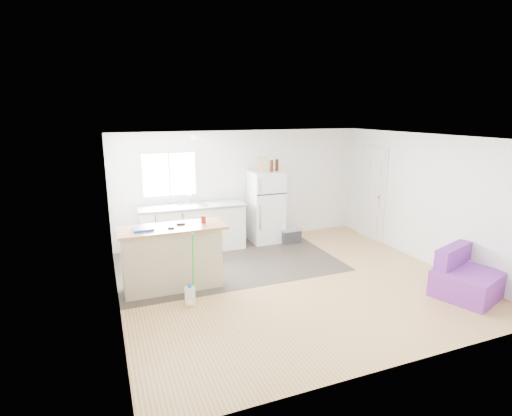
{
  "coord_description": "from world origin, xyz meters",
  "views": [
    {
      "loc": [
        -2.85,
        -5.58,
        2.79
      ],
      "look_at": [
        -0.37,
        0.7,
        1.15
      ],
      "focal_mm": 28.0,
      "sensor_mm": 36.0,
      "label": 1
    }
  ],
  "objects": [
    {
      "name": "red_cup",
      "position": [
        -1.35,
        0.53,
        1.09
      ],
      "size": [
        0.09,
        0.09,
        0.12
      ],
      "primitive_type": "cylinder",
      "rotation": [
        0.0,
        0.0,
        0.15
      ],
      "color": "#B8190B",
      "rests_on": "peninsula"
    },
    {
      "name": "bottle_left",
      "position": [
        0.52,
        2.05,
        1.67
      ],
      "size": [
        0.09,
        0.09,
        0.25
      ],
      "primitive_type": "cylinder",
      "rotation": [
        0.0,
        0.0,
        0.3
      ],
      "color": "#3B180A",
      "rests_on": "refrigerator"
    },
    {
      "name": "tool_a",
      "position": [
        -1.72,
        0.56,
        1.04
      ],
      "size": [
        0.14,
        0.07,
        0.03
      ],
      "primitive_type": "cube",
      "rotation": [
        0.0,
        0.0,
        -0.12
      ],
      "color": "black",
      "rests_on": "peninsula"
    },
    {
      "name": "peninsula",
      "position": [
        -1.89,
        0.49,
        0.52
      ],
      "size": [
        1.67,
        0.65,
        1.03
      ],
      "rotation": [
        0.0,
        0.0,
        -0.01
      ],
      "color": "tan",
      "rests_on": "floor"
    },
    {
      "name": "bottle_right",
      "position": [
        0.69,
        2.17,
        1.67
      ],
      "size": [
        0.07,
        0.07,
        0.25
      ],
      "primitive_type": "cylinder",
      "rotation": [
        0.0,
        0.0,
        -0.0
      ],
      "color": "#3B180A",
      "rests_on": "refrigerator"
    },
    {
      "name": "interior_door",
      "position": [
        2.72,
        1.55,
        1.02
      ],
      "size": [
        0.11,
        0.92,
        2.1
      ],
      "color": "white",
      "rests_on": "right_wall"
    },
    {
      "name": "tool_b",
      "position": [
        -1.9,
        0.39,
        1.04
      ],
      "size": [
        0.11,
        0.07,
        0.03
      ],
      "primitive_type": "cube",
      "rotation": [
        0.0,
        0.0,
        -0.28
      ],
      "color": "black",
      "rests_on": "peninsula"
    },
    {
      "name": "purple_seat",
      "position": [
        2.26,
        -1.44,
        0.26
      ],
      "size": [
        1.1,
        1.08,
        0.72
      ],
      "rotation": [
        0.0,
        0.0,
        0.33
      ],
      "color": "purple",
      "rests_on": "floor"
    },
    {
      "name": "vinyl_zone",
      "position": [
        -0.73,
        1.25,
        0.0
      ],
      "size": [
        4.05,
        2.5,
        0.0
      ],
      "primitive_type": "cube",
      "color": "#312B25",
      "rests_on": "floor"
    },
    {
      "name": "refrigerator",
      "position": [
        0.44,
        2.16,
        0.77
      ],
      "size": [
        0.69,
        0.66,
        1.55
      ],
      "rotation": [
        0.0,
        0.0,
        -0.01
      ],
      "color": "white",
      "rests_on": "floor"
    },
    {
      "name": "window",
      "position": [
        -1.55,
        2.49,
        1.55
      ],
      "size": [
        1.18,
        0.06,
        0.98
      ],
      "color": "white",
      "rests_on": "back_wall"
    },
    {
      "name": "cardboard_box",
      "position": [
        0.35,
        2.14,
        1.7
      ],
      "size": [
        0.22,
        0.15,
        0.3
      ],
      "primitive_type": "cube",
      "rotation": [
        0.0,
        0.0,
        -0.27
      ],
      "color": "tan",
      "rests_on": "refrigerator"
    },
    {
      "name": "kitchen_cabinets",
      "position": [
        -1.18,
        2.17,
        0.48
      ],
      "size": [
        2.16,
        0.75,
        1.24
      ],
      "rotation": [
        0.0,
        0.0,
        -0.04
      ],
      "color": "white",
      "rests_on": "floor"
    },
    {
      "name": "cooler",
      "position": [
        0.89,
        1.86,
        0.17
      ],
      "size": [
        0.44,
        0.3,
        0.34
      ],
      "rotation": [
        0.0,
        0.0,
        0.01
      ],
      "color": "#2C2B2E",
      "rests_on": "floor"
    },
    {
      "name": "mop",
      "position": [
        -1.76,
        -0.2,
        0.23
      ],
      "size": [
        0.2,
        0.32,
        1.13
      ],
      "rotation": [
        0.0,
        0.0,
        -0.1
      ],
      "color": "green",
      "rests_on": "floor"
    },
    {
      "name": "room",
      "position": [
        0.0,
        0.0,
        1.2
      ],
      "size": [
        5.51,
        5.01,
        2.41
      ],
      "color": "#A17843",
      "rests_on": "ground"
    },
    {
      "name": "ceiling_fixture",
      "position": [
        -1.2,
        1.2,
        2.36
      ],
      "size": [
        0.3,
        0.3,
        0.07
      ],
      "primitive_type": "cylinder",
      "color": "white",
      "rests_on": "ceiling"
    },
    {
      "name": "cleaner_jug",
      "position": [
        -1.77,
        -0.21,
        0.15
      ],
      "size": [
        0.17,
        0.13,
        0.34
      ],
      "rotation": [
        0.0,
        0.0,
        -0.14
      ],
      "color": "silver",
      "rests_on": "floor"
    },
    {
      "name": "blue_tray",
      "position": [
        -2.32,
        0.46,
        1.05
      ],
      "size": [
        0.31,
        0.24,
        0.04
      ],
      "primitive_type": "cube",
      "rotation": [
        0.0,
        0.0,
        0.07
      ],
      "color": "blue",
      "rests_on": "peninsula"
    }
  ]
}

